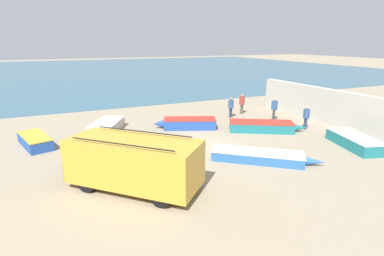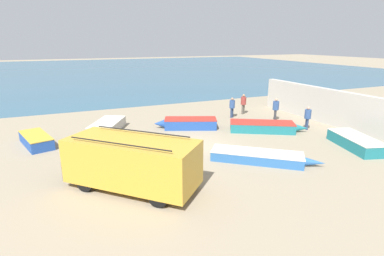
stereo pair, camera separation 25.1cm
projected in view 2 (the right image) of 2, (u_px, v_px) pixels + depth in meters
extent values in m
plane|color=gray|center=(194.00, 146.00, 17.37)|extent=(200.00, 200.00, 0.00)
cube|color=#33607A|center=(95.00, 70.00, 63.22)|extent=(120.00, 80.00, 0.01)
cube|color=#BCB7AD|center=(325.00, 106.00, 22.10)|extent=(0.50, 12.98, 2.54)
cube|color=gold|center=(132.00, 161.00, 12.09)|extent=(5.32, 5.29, 1.80)
cube|color=black|center=(80.00, 163.00, 13.18)|extent=(1.47, 1.49, 0.81)
cube|color=#1E232D|center=(79.00, 141.00, 12.86)|extent=(1.38, 1.40, 0.58)
cylinder|color=black|center=(85.00, 182.00, 12.04)|extent=(0.70, 0.70, 0.77)
cylinder|color=black|center=(113.00, 165.00, 13.74)|extent=(0.70, 0.70, 0.77)
cylinder|color=black|center=(158.00, 197.00, 10.89)|extent=(0.70, 0.70, 0.77)
cylinder|color=black|center=(179.00, 176.00, 12.59)|extent=(0.70, 0.70, 0.77)
cylinder|color=black|center=(118.00, 144.00, 11.05)|extent=(3.15, 3.11, 0.05)
cylinder|color=black|center=(142.00, 131.00, 12.56)|extent=(3.15, 3.11, 0.05)
cube|color=#234CA3|center=(190.00, 124.00, 20.89)|extent=(3.82, 2.66, 0.64)
cone|color=#234CA3|center=(160.00, 124.00, 20.86)|extent=(0.95, 0.86, 0.61)
cube|color=#B22D23|center=(190.00, 120.00, 20.82)|extent=(0.68, 1.29, 0.05)
cube|color=#B22D23|center=(190.00, 119.00, 20.80)|extent=(3.85, 2.69, 0.04)
cube|color=#ADA89E|center=(107.00, 127.00, 20.12)|extent=(2.95, 3.73, 0.64)
cone|color=#ADA89E|center=(95.00, 136.00, 18.13)|extent=(0.89, 0.95, 0.61)
cube|color=silver|center=(107.00, 123.00, 20.05)|extent=(1.33, 0.83, 0.05)
cube|color=silver|center=(107.00, 122.00, 20.03)|extent=(2.98, 3.77, 0.04)
cube|color=#1E757F|center=(356.00, 143.00, 16.99)|extent=(2.38, 3.78, 0.63)
cone|color=#1E757F|center=(334.00, 132.00, 19.03)|extent=(0.79, 0.91, 0.60)
cube|color=silver|center=(357.00, 138.00, 16.92)|extent=(1.33, 0.57, 0.05)
cube|color=silver|center=(357.00, 137.00, 16.89)|extent=(2.40, 3.82, 0.04)
cube|color=#2D66AD|center=(257.00, 157.00, 15.11)|extent=(4.32, 3.84, 0.46)
cone|color=#2D66AD|center=(314.00, 162.00, 14.41)|extent=(1.05, 0.96, 0.44)
cube|color=silver|center=(257.00, 154.00, 15.06)|extent=(0.91, 1.07, 0.05)
cube|color=silver|center=(257.00, 152.00, 15.04)|extent=(4.36, 3.88, 0.04)
cube|color=#234CA3|center=(36.00, 140.00, 17.40)|extent=(2.03, 3.32, 0.61)
cone|color=#234CA3|center=(29.00, 133.00, 18.80)|extent=(0.75, 0.82, 0.58)
cube|color=gold|center=(36.00, 136.00, 17.33)|extent=(1.12, 0.50, 0.05)
cube|color=gold|center=(35.00, 135.00, 17.31)|extent=(2.05, 3.35, 0.04)
cube|color=#1E757F|center=(262.00, 127.00, 20.18)|extent=(4.40, 3.40, 0.59)
cone|color=#1E757F|center=(301.00, 128.00, 19.91)|extent=(1.08, 0.94, 0.56)
cube|color=#B22D23|center=(262.00, 124.00, 20.12)|extent=(0.87, 1.32, 0.05)
cube|color=#B22D23|center=(262.00, 122.00, 20.09)|extent=(4.44, 3.44, 0.04)
cylinder|color=#5B564C|center=(242.00, 109.00, 24.91)|extent=(0.15, 0.15, 0.81)
cylinder|color=#5B564C|center=(244.00, 109.00, 25.02)|extent=(0.15, 0.15, 0.81)
cylinder|color=#993833|center=(244.00, 101.00, 24.76)|extent=(0.44, 0.44, 0.64)
sphere|color=tan|center=(244.00, 96.00, 24.64)|extent=(0.22, 0.22, 0.22)
cylinder|color=#38383D|center=(275.00, 115.00, 22.78)|extent=(0.16, 0.16, 0.84)
cylinder|color=#38383D|center=(275.00, 115.00, 22.95)|extent=(0.16, 0.16, 0.84)
cylinder|color=#335189|center=(276.00, 106.00, 22.66)|extent=(0.45, 0.45, 0.66)
sphere|color=tan|center=(276.00, 100.00, 22.54)|extent=(0.23, 0.23, 0.23)
cylinder|color=navy|center=(306.00, 124.00, 20.59)|extent=(0.15, 0.15, 0.78)
cylinder|color=navy|center=(307.00, 124.00, 20.43)|extent=(0.15, 0.15, 0.78)
cylinder|color=#335189|center=(308.00, 114.00, 20.32)|extent=(0.42, 0.42, 0.62)
sphere|color=tan|center=(309.00, 108.00, 20.20)|extent=(0.21, 0.21, 0.21)
cylinder|color=navy|center=(232.00, 113.00, 23.83)|extent=(0.15, 0.15, 0.78)
cylinder|color=navy|center=(231.00, 113.00, 23.72)|extent=(0.15, 0.15, 0.78)
cylinder|color=#335189|center=(232.00, 104.00, 23.58)|extent=(0.42, 0.42, 0.62)
sphere|color=tan|center=(232.00, 99.00, 23.47)|extent=(0.21, 0.21, 0.21)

